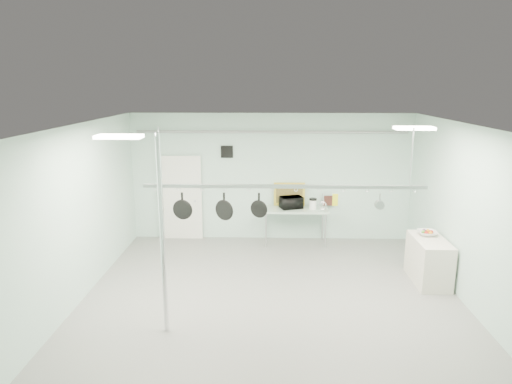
{
  "coord_description": "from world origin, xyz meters",
  "views": [
    {
      "loc": [
        -0.08,
        -7.23,
        3.89
      ],
      "look_at": [
        -0.3,
        1.0,
        1.93
      ],
      "focal_mm": 32.0,
      "sensor_mm": 36.0,
      "label": 1
    }
  ],
  "objects_px": {
    "side_cabinet": "(429,261)",
    "coffee_canister": "(313,205)",
    "skillet_left": "(182,206)",
    "prep_table": "(295,211)",
    "fruit_bowl": "(427,233)",
    "chrome_pole": "(162,236)",
    "pot_rack": "(284,185)",
    "microwave": "(291,202)",
    "skillet_mid": "(224,206)",
    "skillet_right": "(259,205)"
  },
  "relations": [
    {
      "from": "pot_rack",
      "to": "skillet_right",
      "type": "xyz_separation_m",
      "value": [
        -0.43,
        0.0,
        -0.36
      ]
    },
    {
      "from": "prep_table",
      "to": "skillet_mid",
      "type": "distance_m",
      "value": 3.73
    },
    {
      "from": "prep_table",
      "to": "skillet_mid",
      "type": "height_order",
      "value": "skillet_mid"
    },
    {
      "from": "side_cabinet",
      "to": "microwave",
      "type": "xyz_separation_m",
      "value": [
        -2.65,
        2.22,
        0.6
      ]
    },
    {
      "from": "pot_rack",
      "to": "microwave",
      "type": "bearing_deg",
      "value": 84.85
    },
    {
      "from": "fruit_bowl",
      "to": "prep_table",
      "type": "bearing_deg",
      "value": 142.53
    },
    {
      "from": "chrome_pole",
      "to": "prep_table",
      "type": "relative_size",
      "value": 2.0
    },
    {
      "from": "side_cabinet",
      "to": "coffee_canister",
      "type": "relative_size",
      "value": 5.27
    },
    {
      "from": "chrome_pole",
      "to": "skillet_left",
      "type": "distance_m",
      "value": 0.95
    },
    {
      "from": "fruit_bowl",
      "to": "skillet_right",
      "type": "bearing_deg",
      "value": -158.4
    },
    {
      "from": "side_cabinet",
      "to": "skillet_right",
      "type": "distance_m",
      "value": 3.82
    },
    {
      "from": "chrome_pole",
      "to": "coffee_canister",
      "type": "height_order",
      "value": "chrome_pole"
    },
    {
      "from": "chrome_pole",
      "to": "fruit_bowl",
      "type": "distance_m",
      "value": 5.39
    },
    {
      "from": "prep_table",
      "to": "microwave",
      "type": "bearing_deg",
      "value": 167.33
    },
    {
      "from": "chrome_pole",
      "to": "skillet_left",
      "type": "bearing_deg",
      "value": 80.28
    },
    {
      "from": "pot_rack",
      "to": "skillet_left",
      "type": "height_order",
      "value": "pot_rack"
    },
    {
      "from": "side_cabinet",
      "to": "microwave",
      "type": "bearing_deg",
      "value": 140.02
    },
    {
      "from": "side_cabinet",
      "to": "fruit_bowl",
      "type": "height_order",
      "value": "fruit_bowl"
    },
    {
      "from": "microwave",
      "to": "skillet_mid",
      "type": "xyz_separation_m",
      "value": [
        -1.33,
        -3.32,
        0.79
      ]
    },
    {
      "from": "coffee_canister",
      "to": "skillet_mid",
      "type": "relative_size",
      "value": 0.47
    },
    {
      "from": "chrome_pole",
      "to": "prep_table",
      "type": "bearing_deg",
      "value": 61.29
    },
    {
      "from": "prep_table",
      "to": "fruit_bowl",
      "type": "height_order",
      "value": "fruit_bowl"
    },
    {
      "from": "chrome_pole",
      "to": "skillet_left",
      "type": "relative_size",
      "value": 6.79
    },
    {
      "from": "chrome_pole",
      "to": "skillet_right",
      "type": "distance_m",
      "value": 1.75
    },
    {
      "from": "side_cabinet",
      "to": "skillet_left",
      "type": "distance_m",
      "value": 5.02
    },
    {
      "from": "chrome_pole",
      "to": "prep_table",
      "type": "xyz_separation_m",
      "value": [
        2.3,
        4.2,
        -0.77
      ]
    },
    {
      "from": "side_cabinet",
      "to": "coffee_canister",
      "type": "xyz_separation_m",
      "value": [
        -2.12,
        2.16,
        0.57
      ]
    },
    {
      "from": "chrome_pole",
      "to": "skillet_right",
      "type": "xyz_separation_m",
      "value": [
        1.47,
        0.9,
        0.27
      ]
    },
    {
      "from": "side_cabinet",
      "to": "skillet_left",
      "type": "xyz_separation_m",
      "value": [
        -4.7,
        -1.1,
        1.4
      ]
    },
    {
      "from": "pot_rack",
      "to": "microwave",
      "type": "distance_m",
      "value": 3.54
    },
    {
      "from": "prep_table",
      "to": "pot_rack",
      "type": "xyz_separation_m",
      "value": [
        -0.4,
        -3.3,
        1.4
      ]
    },
    {
      "from": "pot_rack",
      "to": "coffee_canister",
      "type": "bearing_deg",
      "value": 75.79
    },
    {
      "from": "prep_table",
      "to": "coffee_canister",
      "type": "xyz_separation_m",
      "value": [
        0.43,
        -0.04,
        0.19
      ]
    },
    {
      "from": "pot_rack",
      "to": "fruit_bowl",
      "type": "relative_size",
      "value": 12.59
    },
    {
      "from": "side_cabinet",
      "to": "fruit_bowl",
      "type": "bearing_deg",
      "value": 88.49
    },
    {
      "from": "chrome_pole",
      "to": "skillet_left",
      "type": "xyz_separation_m",
      "value": [
        0.15,
        0.9,
        0.25
      ]
    },
    {
      "from": "microwave",
      "to": "skillet_mid",
      "type": "distance_m",
      "value": 3.66
    },
    {
      "from": "chrome_pole",
      "to": "side_cabinet",
      "type": "height_order",
      "value": "chrome_pole"
    },
    {
      "from": "pot_rack",
      "to": "fruit_bowl",
      "type": "bearing_deg",
      "value": 24.39
    },
    {
      "from": "fruit_bowl",
      "to": "chrome_pole",
      "type": "bearing_deg",
      "value": -155.24
    },
    {
      "from": "microwave",
      "to": "skillet_left",
      "type": "bearing_deg",
      "value": 39.19
    },
    {
      "from": "side_cabinet",
      "to": "coffee_canister",
      "type": "distance_m",
      "value": 3.08
    },
    {
      "from": "skillet_mid",
      "to": "coffee_canister",
      "type": "bearing_deg",
      "value": 89.04
    },
    {
      "from": "side_cabinet",
      "to": "fruit_bowl",
      "type": "distance_m",
      "value": 0.55
    },
    {
      "from": "fruit_bowl",
      "to": "side_cabinet",
      "type": "bearing_deg",
      "value": -91.51
    },
    {
      "from": "pot_rack",
      "to": "prep_table",
      "type": "bearing_deg",
      "value": 83.09
    },
    {
      "from": "side_cabinet",
      "to": "skillet_mid",
      "type": "height_order",
      "value": "skillet_mid"
    },
    {
      "from": "fruit_bowl",
      "to": "skillet_left",
      "type": "height_order",
      "value": "skillet_left"
    },
    {
      "from": "side_cabinet",
      "to": "skillet_right",
      "type": "height_order",
      "value": "skillet_right"
    },
    {
      "from": "coffee_canister",
      "to": "skillet_left",
      "type": "xyz_separation_m",
      "value": [
        -2.57,
        -3.26,
        0.83
      ]
    }
  ]
}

